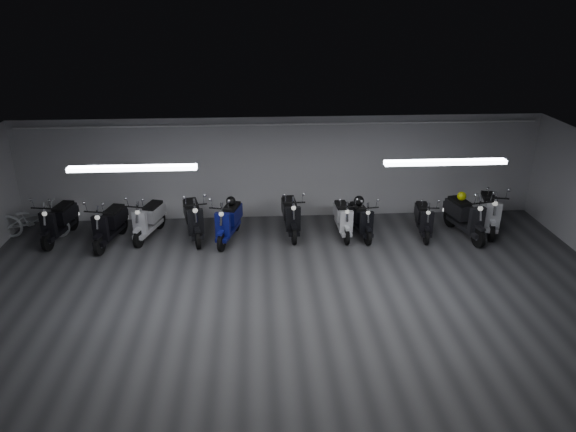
{
  "coord_description": "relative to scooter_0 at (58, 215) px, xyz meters",
  "views": [
    {
      "loc": [
        -0.68,
        -8.74,
        5.8
      ],
      "look_at": [
        0.02,
        2.5,
        1.05
      ],
      "focal_mm": 33.25,
      "sensor_mm": 36.0,
      "label": 1
    }
  ],
  "objects": [
    {
      "name": "scooter_3",
      "position": [
        3.35,
        -0.09,
        0.02
      ],
      "size": [
        1.04,
        1.98,
        1.4
      ],
      "primitive_type": null,
      "rotation": [
        0.0,
        0.0,
        0.23
      ],
      "color": "black",
      "rests_on": "floor"
    },
    {
      "name": "scooter_1",
      "position": [
        1.33,
        -0.31,
        -0.0
      ],
      "size": [
        0.98,
        1.9,
        1.35
      ],
      "primitive_type": null,
      "rotation": [
        0.0,
        0.0,
        -0.22
      ],
      "color": "black",
      "rests_on": "floor"
    },
    {
      "name": "floor",
      "position": [
        5.64,
        -3.8,
        -0.68
      ],
      "size": [
        14.0,
        10.0,
        0.01
      ],
      "primitive_type": "cube",
      "color": "#353538",
      "rests_on": "ground"
    },
    {
      "name": "scooter_4",
      "position": [
        4.24,
        -0.29,
        -0.0
      ],
      "size": [
        1.06,
        1.91,
        1.35
      ],
      "primitive_type": null,
      "rotation": [
        0.0,
        0.0,
        -0.26
      ],
      "color": "navy",
      "rests_on": "floor"
    },
    {
      "name": "scooter_5",
      "position": [
        5.82,
        -0.01,
        0.0
      ],
      "size": [
        0.72,
        1.86,
        1.36
      ],
      "primitive_type": null,
      "rotation": [
        0.0,
        0.0,
        0.06
      ],
      "color": "black",
      "rests_on": "floor"
    },
    {
      "name": "back_wall",
      "position": [
        5.64,
        1.2,
        0.72
      ],
      "size": [
        14.0,
        0.01,
        2.8
      ],
      "primitive_type": "cube",
      "color": "#A7A7AA",
      "rests_on": "ground"
    },
    {
      "name": "scooter_9",
      "position": [
        10.22,
        -0.43,
        0.04
      ],
      "size": [
        1.01,
        2.01,
        1.43
      ],
      "primitive_type": null,
      "rotation": [
        0.0,
        0.0,
        0.2
      ],
      "color": "black",
      "rests_on": "floor"
    },
    {
      "name": "scooter_10",
      "position": [
        10.96,
        -0.14,
        0.04
      ],
      "size": [
        1.1,
        2.02,
        1.43
      ],
      "primitive_type": null,
      "rotation": [
        0.0,
        0.0,
        -0.25
      ],
      "color": "silver",
      "rests_on": "floor"
    },
    {
      "name": "scooter_0",
      "position": [
        0.0,
        0.0,
        0.0
      ],
      "size": [
        0.92,
        1.9,
        1.35
      ],
      "primitive_type": null,
      "rotation": [
        0.0,
        0.0,
        -0.18
      ],
      "color": "black",
      "rests_on": "floor"
    },
    {
      "name": "fluor_strip_left",
      "position": [
        2.64,
        -2.8,
        2.06
      ],
      "size": [
        2.4,
        0.18,
        0.08
      ],
      "primitive_type": "cube",
      "color": "white",
      "rests_on": "ceiling"
    },
    {
      "name": "scooter_8",
      "position": [
        9.2,
        -0.29,
        -0.08
      ],
      "size": [
        0.73,
        1.65,
        1.19
      ],
      "primitive_type": null,
      "rotation": [
        0.0,
        0.0,
        -0.13
      ],
      "color": "black",
      "rests_on": "floor"
    },
    {
      "name": "conduit",
      "position": [
        5.64,
        1.12,
        1.94
      ],
      "size": [
        13.6,
        0.05,
        0.05
      ],
      "primitive_type": "cylinder",
      "rotation": [
        0.0,
        1.57,
        0.0
      ],
      "color": "white",
      "rests_on": "back_wall"
    },
    {
      "name": "fluor_strip_right",
      "position": [
        8.64,
        -2.8,
        2.06
      ],
      "size": [
        2.4,
        0.18,
        0.08
      ],
      "primitive_type": "cube",
      "color": "white",
      "rests_on": "ceiling"
    },
    {
      "name": "bicycle",
      "position": [
        -0.7,
        0.2,
        -0.1
      ],
      "size": [
        1.83,
        0.73,
        1.16
      ],
      "primitive_type": "imported",
      "rotation": [
        0.0,
        0.0,
        1.52
      ],
      "color": "silver",
      "rests_on": "floor"
    },
    {
      "name": "helmet_2",
      "position": [
        4.31,
        -0.04,
        0.28
      ],
      "size": [
        0.25,
        0.25,
        0.25
      ],
      "primitive_type": "sphere",
      "color": "black",
      "rests_on": "scooter_4"
    },
    {
      "name": "scooter_2",
      "position": [
        2.21,
        0.0,
        -0.02
      ],
      "size": [
        1.05,
        1.85,
        1.31
      ],
      "primitive_type": null,
      "rotation": [
        0.0,
        0.0,
        -0.28
      ],
      "color": "#BABABE",
      "rests_on": "floor"
    },
    {
      "name": "ceiling",
      "position": [
        5.64,
        -3.8,
        2.13
      ],
      "size": [
        14.0,
        10.0,
        0.01
      ],
      "primitive_type": "cube",
      "color": "gray",
      "rests_on": "ground"
    },
    {
      "name": "scooter_6",
      "position": [
        7.14,
        -0.15,
        -0.07
      ],
      "size": [
        0.59,
        1.65,
        1.22
      ],
      "primitive_type": null,
      "rotation": [
        0.0,
        0.0,
        0.03
      ],
      "color": "silver",
      "rests_on": "floor"
    },
    {
      "name": "helmet_1",
      "position": [
        10.17,
        -0.17,
        0.33
      ],
      "size": [
        0.23,
        0.23,
        0.23
      ],
      "primitive_type": "sphere",
      "color": "#C6D20C",
      "rests_on": "scooter_9"
    },
    {
      "name": "scooter_7",
      "position": [
        7.59,
        -0.23,
        -0.07
      ],
      "size": [
        0.77,
        1.68,
        1.21
      ],
      "primitive_type": null,
      "rotation": [
        0.0,
        0.0,
        0.14
      ],
      "color": "black",
      "rests_on": "floor"
    },
    {
      "name": "helmet_0",
      "position": [
        7.56,
        -0.01,
        0.2
      ],
      "size": [
        0.26,
        0.26,
        0.26
      ],
      "primitive_type": "sphere",
      "color": "black",
      "rests_on": "scooter_7"
    }
  ]
}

